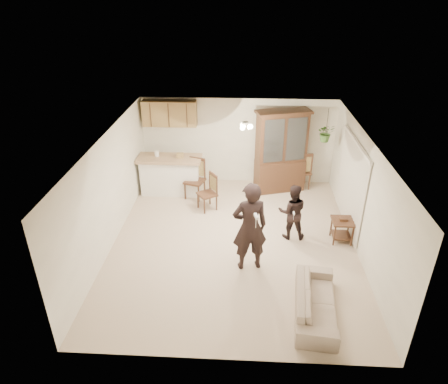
# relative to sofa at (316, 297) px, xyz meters

# --- Properties ---
(floor) EXTENTS (6.50, 6.50, 0.00)m
(floor) POSITION_rel_sofa_xyz_m (-1.54, 2.14, -0.37)
(floor) COLOR beige
(floor) RESTS_ON ground
(ceiling) EXTENTS (5.50, 6.50, 0.02)m
(ceiling) POSITION_rel_sofa_xyz_m (-1.54, 2.14, 2.13)
(ceiling) COLOR silver
(ceiling) RESTS_ON wall_back
(wall_back) EXTENTS (5.50, 0.02, 2.50)m
(wall_back) POSITION_rel_sofa_xyz_m (-1.54, 5.39, 0.88)
(wall_back) COLOR beige
(wall_back) RESTS_ON ground
(wall_front) EXTENTS (5.50, 0.02, 2.50)m
(wall_front) POSITION_rel_sofa_xyz_m (-1.54, -1.11, 0.88)
(wall_front) COLOR beige
(wall_front) RESTS_ON ground
(wall_left) EXTENTS (0.02, 6.50, 2.50)m
(wall_left) POSITION_rel_sofa_xyz_m (-4.29, 2.14, 0.88)
(wall_left) COLOR beige
(wall_left) RESTS_ON ground
(wall_right) EXTENTS (0.02, 6.50, 2.50)m
(wall_right) POSITION_rel_sofa_xyz_m (1.21, 2.14, 0.88)
(wall_right) COLOR beige
(wall_right) RESTS_ON ground
(breakfast_bar) EXTENTS (1.60, 0.55, 1.00)m
(breakfast_bar) POSITION_rel_sofa_xyz_m (-3.39, 4.49, 0.13)
(breakfast_bar) COLOR white
(breakfast_bar) RESTS_ON floor
(bar_top) EXTENTS (1.75, 0.70, 0.08)m
(bar_top) POSITION_rel_sofa_xyz_m (-3.39, 4.49, 0.68)
(bar_top) COLOR tan
(bar_top) RESTS_ON breakfast_bar
(upper_cabinets) EXTENTS (1.50, 0.34, 0.70)m
(upper_cabinets) POSITION_rel_sofa_xyz_m (-3.44, 5.21, 1.73)
(upper_cabinets) COLOR brown
(upper_cabinets) RESTS_ON wall_back
(vertical_blinds) EXTENTS (0.06, 2.30, 2.10)m
(vertical_blinds) POSITION_rel_sofa_xyz_m (1.17, 3.04, 0.73)
(vertical_blinds) COLOR beige
(vertical_blinds) RESTS_ON wall_right
(ceiling_fixture) EXTENTS (0.36, 0.36, 0.20)m
(ceiling_fixture) POSITION_rel_sofa_xyz_m (-1.34, 3.34, 2.03)
(ceiling_fixture) COLOR #FFE9BF
(ceiling_fixture) RESTS_ON ceiling
(hanging_plant) EXTENTS (0.43, 0.37, 0.48)m
(hanging_plant) POSITION_rel_sofa_xyz_m (0.76, 4.54, 1.48)
(hanging_plant) COLOR #315722
(hanging_plant) RESTS_ON ceiling
(plant_cord) EXTENTS (0.01, 0.01, 0.65)m
(plant_cord) POSITION_rel_sofa_xyz_m (0.76, 4.54, 1.81)
(plant_cord) COLOR black
(plant_cord) RESTS_ON ceiling
(sofa) EXTENTS (0.94, 1.94, 0.73)m
(sofa) POSITION_rel_sofa_xyz_m (0.00, 0.00, 0.00)
(sofa) COLOR beige
(sofa) RESTS_ON floor
(adult) EXTENTS (0.74, 0.57, 1.80)m
(adult) POSITION_rel_sofa_xyz_m (-1.20, 1.27, 0.53)
(adult) COLOR black
(adult) RESTS_ON floor
(child) EXTENTS (0.66, 0.52, 1.35)m
(child) POSITION_rel_sofa_xyz_m (-0.22, 2.44, 0.31)
(child) COLOR black
(child) RESTS_ON floor
(china_hutch) EXTENTS (1.57, 0.95, 2.32)m
(china_hutch) POSITION_rel_sofa_xyz_m (-0.34, 4.88, 0.78)
(china_hutch) COLOR #321912
(china_hutch) RESTS_ON floor
(side_table) EXTENTS (0.50, 0.50, 0.61)m
(side_table) POSITION_rel_sofa_xyz_m (0.93, 2.34, -0.08)
(side_table) COLOR #321912
(side_table) RESTS_ON floor
(chair_bar) EXTENTS (0.62, 0.62, 1.11)m
(chair_bar) POSITION_rel_sofa_xyz_m (-2.69, 4.26, -0.05)
(chair_bar) COLOR #321912
(chair_bar) RESTS_ON floor
(chair_hutch_left) EXTENTS (0.61, 0.61, 0.99)m
(chair_hutch_left) POSITION_rel_sofa_xyz_m (-2.29, 3.63, -0.09)
(chair_hutch_left) COLOR #321912
(chair_hutch_left) RESTS_ON floor
(chair_hutch_right) EXTENTS (0.58, 0.58, 1.12)m
(chair_hutch_right) POSITION_rel_sofa_xyz_m (0.30, 5.06, -0.05)
(chair_hutch_right) COLOR #321912
(chair_hutch_right) RESTS_ON floor
(controller_adult) EXTENTS (0.09, 0.18, 0.05)m
(controller_adult) POSITION_rel_sofa_xyz_m (-1.10, 0.83, 1.14)
(controller_adult) COLOR white
(controller_adult) RESTS_ON adult
(controller_child) EXTENTS (0.04, 0.12, 0.04)m
(controller_child) POSITION_rel_sofa_xyz_m (-0.23, 2.12, 0.46)
(controller_child) COLOR white
(controller_child) RESTS_ON child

